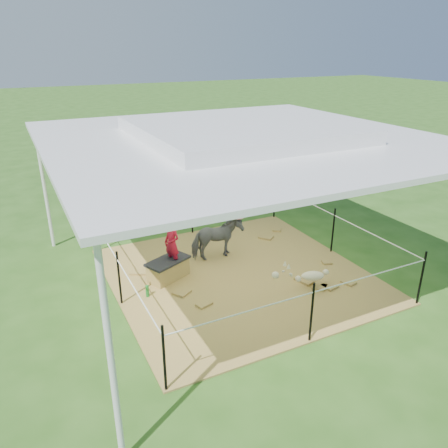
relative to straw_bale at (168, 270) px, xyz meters
name	(u,v)px	position (x,y,z in m)	size (l,w,h in m)	color
ground	(238,275)	(1.24, -0.45, -0.20)	(90.00, 90.00, 0.00)	#2D5919
hay_patch	(238,275)	(1.24, -0.45, -0.19)	(4.60, 4.60, 0.03)	brown
canopy_tent	(240,135)	(1.24, -0.45, 2.49)	(6.30, 6.30, 2.90)	silver
rope_fence	(238,245)	(1.24, -0.45, 0.44)	(4.54, 4.54, 1.00)	black
straw_bale	(168,270)	(0.00, 0.00, 0.00)	(0.77, 0.38, 0.34)	#A5813C
dark_cloth	(168,261)	(0.00, 0.00, 0.19)	(0.82, 0.43, 0.04)	black
woman	(172,238)	(0.10, 0.00, 0.63)	(0.34, 0.22, 0.92)	#B7112A
green_bottle	(147,291)	(-0.55, -0.45, -0.06)	(0.06, 0.06, 0.21)	#1A7723
pony	(217,239)	(1.18, 0.34, 0.26)	(0.47, 1.03, 0.87)	#505055
pink_hat	(217,216)	(1.18, 0.34, 0.76)	(0.27, 0.27, 0.13)	pink
foal	(313,274)	(2.19, -1.50, 0.11)	(1.01, 0.56, 0.56)	beige
trash_barrel	(256,163)	(5.01, 5.29, 0.26)	(0.59, 0.59, 0.92)	blue
picnic_table_near	(184,156)	(3.32, 7.58, 0.18)	(1.84, 1.33, 0.77)	brown
picnic_table_far	(245,143)	(6.42, 8.56, 0.19)	(1.85, 1.34, 0.77)	brown
distant_person	(204,149)	(4.14, 7.64, 0.34)	(0.53, 0.41, 1.08)	#306CB7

